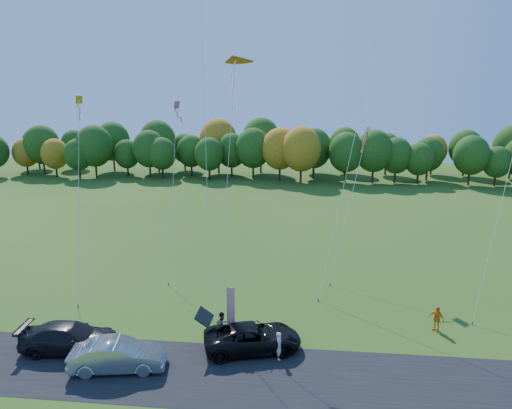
# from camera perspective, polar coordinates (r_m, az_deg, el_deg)

# --- Properties ---
(ground) EXTENTS (160.00, 160.00, 0.00)m
(ground) POSITION_cam_1_polar(r_m,az_deg,el_deg) (29.33, -1.28, -16.21)
(ground) COLOR #2C5015
(asphalt_strip) EXTENTS (90.00, 6.00, 0.01)m
(asphalt_strip) POSITION_cam_1_polar(r_m,az_deg,el_deg) (25.95, -2.47, -20.52)
(asphalt_strip) COLOR black
(asphalt_strip) RESTS_ON ground
(tree_line) EXTENTS (116.00, 12.00, 10.00)m
(tree_line) POSITION_cam_1_polar(r_m,az_deg,el_deg) (81.66, 3.61, 3.09)
(tree_line) COLOR #1E4711
(tree_line) RESTS_ON ground
(black_suv) EXTENTS (6.14, 3.99, 1.57)m
(black_suv) POSITION_cam_1_polar(r_m,az_deg,el_deg) (27.67, -0.44, -16.28)
(black_suv) COLOR black
(black_suv) RESTS_ON ground
(silver_sedan) EXTENTS (5.32, 2.64, 1.67)m
(silver_sedan) POSITION_cam_1_polar(r_m,az_deg,el_deg) (26.99, -16.86, -17.60)
(silver_sedan) COLOR #9D9EA2
(silver_sedan) RESTS_ON ground
(dark_truck_a) EXTENTS (5.85, 2.86, 1.64)m
(dark_truck_a) POSITION_cam_1_polar(r_m,az_deg,el_deg) (29.64, -22.23, -15.13)
(dark_truck_a) COLOR black
(dark_truck_a) RESTS_ON ground
(person_tailgate_a) EXTENTS (0.43, 0.62, 1.63)m
(person_tailgate_a) POSITION_cam_1_polar(r_m,az_deg,el_deg) (26.86, 2.94, -17.21)
(person_tailgate_a) COLOR silver
(person_tailgate_a) RESTS_ON ground
(person_tailgate_b) EXTENTS (0.97, 1.02, 1.66)m
(person_tailgate_b) POSITION_cam_1_polar(r_m,az_deg,el_deg) (28.96, -4.22, -14.78)
(person_tailgate_b) COLOR gray
(person_tailgate_b) RESTS_ON ground
(person_east) EXTENTS (0.97, 0.93, 1.62)m
(person_east) POSITION_cam_1_polar(r_m,az_deg,el_deg) (31.80, 21.64, -13.09)
(person_east) COLOR orange
(person_east) RESTS_ON ground
(feather_flag) EXTENTS (0.47, 0.07, 3.52)m
(feather_flag) POSITION_cam_1_polar(r_m,az_deg,el_deg) (28.02, -3.24, -12.77)
(feather_flag) COLOR #999999
(feather_flag) RESTS_ON ground
(kite_delta_blue) EXTENTS (4.29, 12.24, 29.80)m
(kite_delta_blue) POSITION_cam_1_polar(r_m,az_deg,el_deg) (34.08, -6.54, 13.40)
(kite_delta_blue) COLOR #4C3F33
(kite_delta_blue) RESTS_ON ground
(kite_parafoil_orange) EXTENTS (8.34, 12.14, 30.61)m
(kite_parafoil_orange) POSITION_cam_1_polar(r_m,az_deg,el_deg) (36.88, 13.53, 13.97)
(kite_parafoil_orange) COLOR #4C3F33
(kite_parafoil_orange) RESTS_ON ground
(kite_delta_red) EXTENTS (2.47, 8.85, 18.54)m
(kite_delta_red) POSITION_cam_1_polar(r_m,az_deg,el_deg) (32.28, -3.34, 7.96)
(kite_delta_red) COLOR #4C3F33
(kite_delta_red) RESTS_ON ground
(kite_parafoil_rainbow) EXTENTS (6.52, 7.97, 16.61)m
(kite_parafoil_rainbow) POSITION_cam_1_polar(r_m,az_deg,el_deg) (35.51, 28.62, 1.49)
(kite_parafoil_rainbow) COLOR #4C3F33
(kite_parafoil_rainbow) RESTS_ON ground
(kite_diamond_yellow) EXTENTS (1.65, 5.47, 14.89)m
(kite_diamond_yellow) POSITION_cam_1_polar(r_m,az_deg,el_deg) (35.38, -21.31, 0.82)
(kite_diamond_yellow) COLOR #4C3F33
(kite_diamond_yellow) RESTS_ON ground
(kite_diamond_white) EXTENTS (3.75, 6.75, 12.44)m
(kite_diamond_white) POSITION_cam_1_polar(r_m,az_deg,el_deg) (37.99, 11.63, 0.12)
(kite_diamond_white) COLOR #4C3F33
(kite_diamond_white) RESTS_ON ground
(kite_diamond_pink) EXTENTS (1.14, 7.03, 14.43)m
(kite_diamond_pink) POSITION_cam_1_polar(r_m,az_deg,el_deg) (38.12, -10.36, 2.10)
(kite_diamond_pink) COLOR #4C3F33
(kite_diamond_pink) RESTS_ON ground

